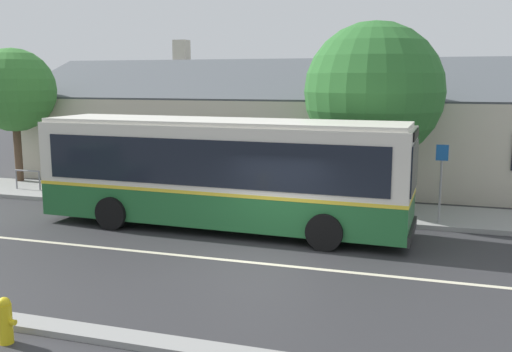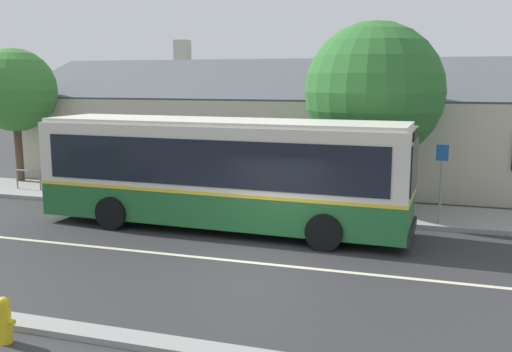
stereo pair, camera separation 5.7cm
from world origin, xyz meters
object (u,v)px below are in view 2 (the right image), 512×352
(transit_bus, at_px, (222,171))
(bus_stop_sign, at_px, (441,174))
(street_tree_primary, at_px, (374,92))
(bike_rack, at_px, (28,176))
(bench_by_building, at_px, (108,185))
(street_tree_secondary, at_px, (14,92))
(fire_hydrant, at_px, (4,319))
(bench_down_street, at_px, (214,189))

(transit_bus, xyz_separation_m, bus_stop_sign, (6.29, 2.09, -0.13))
(transit_bus, bearing_deg, street_tree_primary, 45.24)
(bike_rack, bearing_deg, bus_stop_sign, -2.31)
(bench_by_building, bearing_deg, street_tree_secondary, 161.00)
(street_tree_secondary, height_order, bus_stop_sign, street_tree_secondary)
(fire_hydrant, bearing_deg, transit_bus, 84.31)
(street_tree_secondary, height_order, bike_rack, street_tree_secondary)
(transit_bus, distance_m, street_tree_secondary, 12.03)
(bench_down_street, height_order, bus_stop_sign, bus_stop_sign)
(street_tree_primary, bearing_deg, transit_bus, -134.76)
(transit_bus, height_order, street_tree_secondary, street_tree_secondary)
(transit_bus, distance_m, fire_hydrant, 8.45)
(street_tree_primary, bearing_deg, bench_down_street, -169.55)
(street_tree_primary, xyz_separation_m, fire_hydrant, (-4.83, -12.33, -3.62))
(bike_rack, bearing_deg, street_tree_primary, 5.66)
(bench_by_building, bearing_deg, street_tree_primary, 9.71)
(bench_by_building, distance_m, bus_stop_sign, 11.79)
(bench_by_building, xyz_separation_m, bench_down_street, (3.99, 0.61, -0.01))
(street_tree_primary, bearing_deg, fire_hydrant, -111.37)
(transit_bus, xyz_separation_m, bench_by_building, (-5.45, 2.42, -1.19))
(street_tree_primary, bearing_deg, bench_by_building, -170.29)
(fire_hydrant, xyz_separation_m, bus_stop_sign, (7.11, 10.39, 1.21))
(bench_by_building, relative_size, fire_hydrant, 2.12)
(fire_hydrant, distance_m, bike_rack, 13.88)
(transit_bus, xyz_separation_m, fire_hydrant, (-0.83, -8.30, -1.34))
(transit_bus, relative_size, bike_rack, 9.75)
(transit_bus, distance_m, bench_by_building, 6.08)
(street_tree_secondary, bearing_deg, fire_hydrant, -51.10)
(bench_by_building, height_order, street_tree_primary, street_tree_primary)
(bench_by_building, relative_size, bench_down_street, 1.06)
(street_tree_secondary, bearing_deg, transit_bus, -21.46)
(bench_down_street, xyz_separation_m, street_tree_secondary, (-9.56, 1.31, 3.35))
(bike_rack, bearing_deg, street_tree_secondary, 137.54)
(bench_by_building, bearing_deg, bike_rack, 175.43)
(street_tree_primary, bearing_deg, bus_stop_sign, -40.28)
(fire_hydrant, bearing_deg, bench_by_building, 113.34)
(bench_by_building, xyz_separation_m, bus_stop_sign, (11.74, -0.32, 1.07))
(street_tree_primary, relative_size, fire_hydrant, 7.72)
(bench_by_building, xyz_separation_m, street_tree_primary, (9.45, 1.62, 3.47))
(transit_bus, distance_m, bus_stop_sign, 6.63)
(street_tree_secondary, xyz_separation_m, bike_rack, (1.76, -1.61, -3.23))
(bench_down_street, relative_size, fire_hydrant, 2.00)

